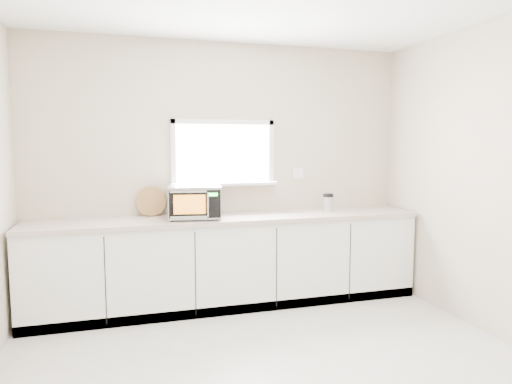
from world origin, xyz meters
name	(u,v)px	position (x,y,z in m)	size (l,w,h in m)	color
back_wall	(223,171)	(0.00, 2.00, 1.36)	(4.00, 0.17, 2.70)	#B3A88E
cabinets	(230,263)	(0.00, 1.70, 0.44)	(3.92, 0.60, 0.88)	white
countertop	(230,218)	(0.00, 1.69, 0.90)	(3.92, 0.64, 0.04)	beige
microwave	(195,201)	(-0.36, 1.65, 1.09)	(0.55, 0.47, 0.32)	black
knife_block	(215,205)	(-0.14, 1.72, 1.04)	(0.11, 0.20, 0.28)	#49251A
cutting_board	(151,201)	(-0.76, 1.94, 1.07)	(0.30, 0.30, 0.02)	olive
coffee_grinder	(328,203)	(1.09, 1.71, 1.02)	(0.13, 0.13, 0.20)	#B1B3B8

